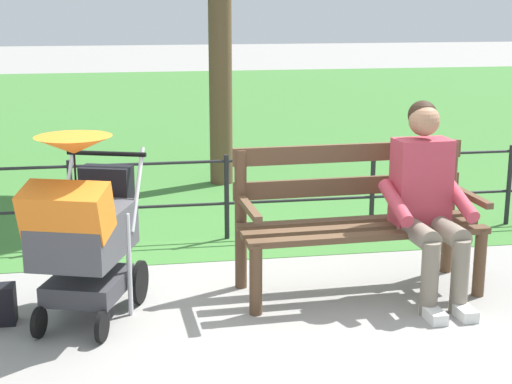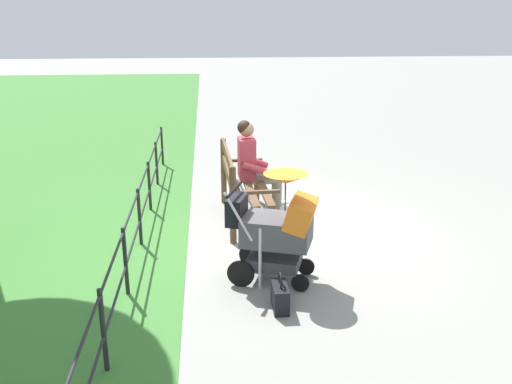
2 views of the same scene
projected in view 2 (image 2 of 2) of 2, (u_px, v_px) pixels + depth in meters
The scene contains 6 objects.
ground_plane at pixel (254, 240), 6.67m from camera, with size 60.00×60.00×0.00m, color gray.
park_bench at pixel (240, 183), 7.16m from camera, with size 1.62×0.66×0.96m.
person_on_bench at pixel (255, 163), 7.51m from camera, with size 0.55×0.74×1.28m.
stroller at pixel (278, 226), 5.49m from camera, with size 0.75×0.99×1.15m.
handbag at pixel (280, 296), 5.08m from camera, with size 0.32×0.14×0.37m.
park_fence at pixel (142, 204), 6.68m from camera, with size 7.37×0.04×0.70m.
Camera 2 is at (6.14, -0.53, 2.62)m, focal length 38.37 mm.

